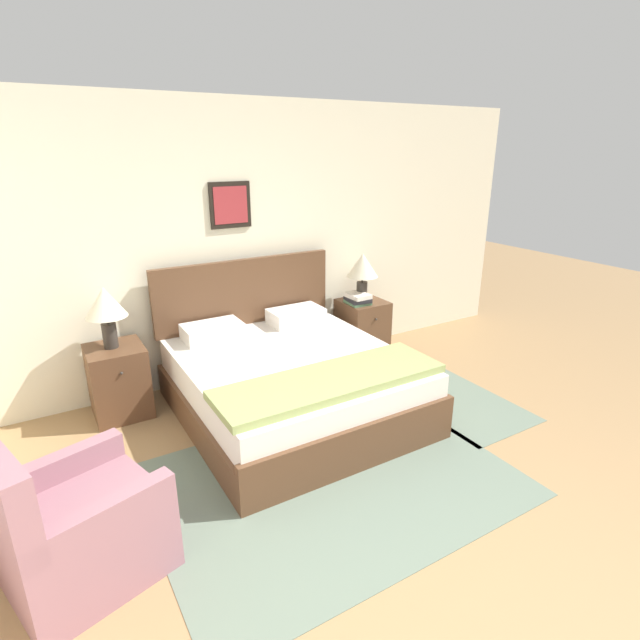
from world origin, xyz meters
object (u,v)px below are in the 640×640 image
at_px(armchair, 75,529).
at_px(nightstand_near_window, 119,381).
at_px(table_lamp_near_window, 105,305).
at_px(nightstand_by_door, 362,328).
at_px(bed, 291,381).
at_px(table_lamp_by_door, 362,268).

relative_size(armchair, nightstand_near_window, 1.49).
bearing_deg(nightstand_near_window, armchair, -106.93).
relative_size(armchair, table_lamp_near_window, 1.79).
bearing_deg(table_lamp_near_window, nightstand_near_window, -46.78).
distance_m(armchair, nightstand_by_door, 3.48).
height_order(bed, nightstand_near_window, bed).
distance_m(armchair, nightstand_near_window, 1.77).
bearing_deg(bed, table_lamp_near_window, 149.70).
xyz_separation_m(armchair, nightstand_near_window, (0.52, 1.70, -0.00)).
bearing_deg(armchair, nightstand_near_window, 146.57).
xyz_separation_m(armchair, nightstand_by_door, (3.03, 1.70, -0.00)).
bearing_deg(nightstand_by_door, bed, -149.93).
bearing_deg(table_lamp_near_window, armchair, -106.37).
relative_size(bed, table_lamp_near_window, 3.82).
bearing_deg(armchair, table_lamp_near_window, 147.12).
xyz_separation_m(bed, nightstand_by_door, (1.26, 0.73, 0.01)).
distance_m(table_lamp_near_window, table_lamp_by_door, 2.52).
xyz_separation_m(nightstand_near_window, table_lamp_near_window, (-0.01, 0.01, 0.67)).
xyz_separation_m(nightstand_by_door, table_lamp_near_window, (-2.53, 0.01, 0.67)).
bearing_deg(table_lamp_by_door, bed, -149.29).
bearing_deg(table_lamp_near_window, bed, -30.30).
bearing_deg(table_lamp_by_door, nightstand_by_door, -63.26).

